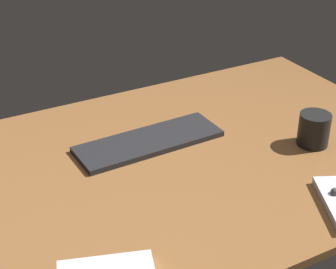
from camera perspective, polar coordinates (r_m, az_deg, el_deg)
The scene contains 4 objects.
desk at distance 133.39cm, azimuth -0.71°, elevation -3.56°, with size 140.00×84.00×2.00cm, color brown.
keyboard at distance 141.29cm, azimuth -1.97°, elevation -0.71°, with size 37.81×12.74×1.41cm, color black.
tv_remote at distance 103.92cm, azimuth -6.41°, elevation -13.61°, with size 17.32×5.36×2.16cm, color #B7B7BC.
coffee_mug at distance 144.16cm, azimuth 14.76°, elevation 0.51°, with size 7.91×7.91×8.46cm, color black.
Camera 1 is at (-52.08, -98.88, 73.82)cm, focal length 59.36 mm.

